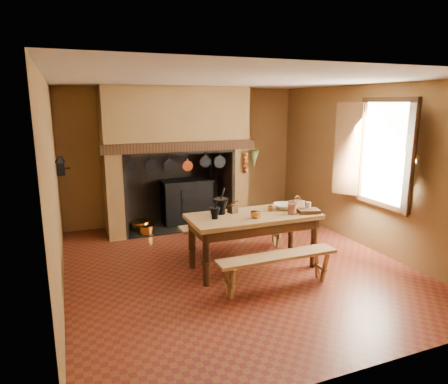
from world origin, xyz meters
The scene contains 28 objects.
floor centered at (0.00, 0.00, 0.00)m, with size 5.50×5.50×0.00m, color brown.
ceiling centered at (0.00, 0.00, 2.80)m, with size 5.50×5.50×0.00m, color silver.
back_wall centered at (0.00, 2.75, 1.40)m, with size 5.00×0.02×2.80m, color olive.
wall_left centered at (-2.50, 0.00, 1.40)m, with size 0.02×5.50×2.80m, color olive.
wall_right centered at (2.50, 0.00, 1.40)m, with size 0.02×5.50×2.80m, color olive.
wall_front centered at (0.00, -2.75, 1.40)m, with size 5.00×0.02×2.80m, color olive.
chimney_breast centered at (-0.30, 2.31, 1.81)m, with size 2.95×0.96×2.80m.
iron_range centered at (-0.04, 2.45, 0.48)m, with size 1.12×0.55×1.60m.
hearth_pans centered at (-1.05, 2.22, 0.09)m, with size 0.51×0.62×0.20m.
hanging_pans centered at (-0.34, 1.81, 1.36)m, with size 1.92×0.29×0.27m.
onion_string centered at (1.00, 1.79, 1.33)m, with size 0.12×0.10×0.46m, color #B45C21, non-canonical shape.
herb_bunch centered at (1.18, 1.79, 1.38)m, with size 0.20×0.20×0.35m, color #596630.
window centered at (2.35, -0.40, 1.70)m, with size 0.39×1.75×1.76m.
wall_coffee_mill centered at (-2.42, 1.55, 1.52)m, with size 0.23×0.16×0.31m.
work_table centered at (0.23, -0.17, 0.72)m, with size 1.97×0.88×0.85m.
bench_front centered at (0.23, -0.93, 0.36)m, with size 1.73×0.30×0.49m.
bench_back centered at (0.23, 0.49, 0.40)m, with size 1.92×0.34×0.54m.
mortar_large centered at (-0.22, 0.03, 0.99)m, with size 0.23×0.23×0.40m.
mortar_small centered at (-0.40, -0.17, 0.95)m, with size 0.16×0.16×0.28m.
coffee_grinder centered at (-0.03, 0.02, 0.92)m, with size 0.17×0.15×0.18m.
brass_mug_a centered at (0.19, -0.37, 0.90)m, with size 0.09×0.09×0.10m, color #B8782A.
brass_mug_b centered at (0.55, -0.11, 0.89)m, with size 0.07×0.07×0.08m, color #B8782A.
mixing_bowl centered at (0.82, -0.08, 0.90)m, with size 0.34×0.34×0.08m, color beige.
stoneware_crock centered at (0.77, -0.36, 0.93)m, with size 0.13×0.13×0.16m, color brown.
glass_jar centered at (1.09, -0.32, 0.93)m, with size 0.08×0.08×0.15m, color beige.
wicker_basket centered at (1.01, -0.12, 0.92)m, with size 0.26×0.22×0.21m.
wooden_tray centered at (1.04, -0.41, 0.88)m, with size 0.32×0.23×0.06m, color #3D2513.
brass_cup centered at (0.15, -0.37, 0.91)m, with size 0.13×0.13×0.10m, color #B8782A.
Camera 1 is at (-2.34, -5.37, 2.50)m, focal length 32.00 mm.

